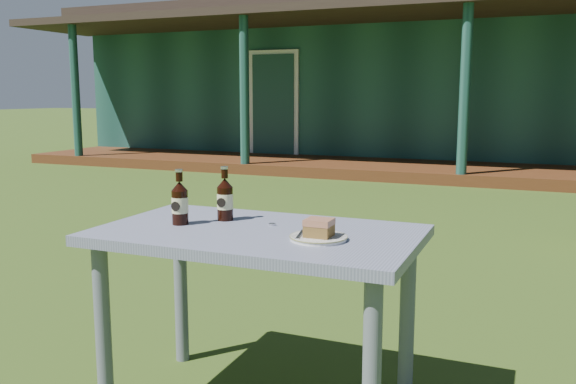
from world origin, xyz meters
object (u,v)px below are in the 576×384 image
at_px(cafe_table, 258,256).
at_px(cola_bottle_near, 225,199).
at_px(cola_bottle_far, 180,202).
at_px(plate, 318,237).
at_px(cake_slice, 319,228).

distance_m(cafe_table, cola_bottle_near, 0.30).
xyz_separation_m(cola_bottle_near, cola_bottle_far, (-0.12, -0.14, -0.00)).
relative_size(plate, cake_slice, 2.22).
xyz_separation_m(cafe_table, cola_bottle_far, (-0.32, -0.02, 0.19)).
xyz_separation_m(plate, cola_bottle_far, (-0.59, 0.04, 0.08)).
relative_size(cafe_table, cola_bottle_near, 5.48).
height_order(cola_bottle_near, cola_bottle_far, cola_bottle_near).
bearing_deg(cola_bottle_far, cola_bottle_near, 47.98).
bearing_deg(cola_bottle_far, plate, -3.44).
bearing_deg(plate, cola_bottle_near, 159.44).
bearing_deg(cola_bottle_near, cola_bottle_far, -132.02).
bearing_deg(cafe_table, cake_slice, -13.69).
distance_m(plate, cake_slice, 0.04).
xyz_separation_m(cafe_table, cola_bottle_near, (-0.20, 0.11, 0.19)).
distance_m(cake_slice, cola_bottle_near, 0.50).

